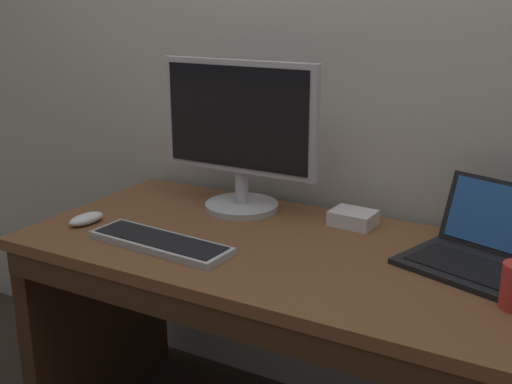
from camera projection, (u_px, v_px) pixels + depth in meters
name	position (u px, v px, depth m)	size (l,w,h in m)	color
back_wall	(355.00, 17.00, 1.90)	(4.25, 0.04, 2.65)	beige
desk	(289.00, 323.00, 1.80)	(1.52, 0.71, 0.73)	brown
laptop_black	(481.00, 252.00, 1.60)	(0.41, 0.38, 0.20)	black
external_monitor	(239.00, 134.00, 1.96)	(0.53, 0.23, 0.48)	#B7B7BC
wired_keyboard	(160.00, 243.00, 1.74)	(0.43, 0.16, 0.02)	#BCBCC1
computer_mouse	(86.00, 219.00, 1.91)	(0.06, 0.12, 0.03)	white
external_drive_box	(353.00, 218.00, 1.89)	(0.13, 0.10, 0.04)	silver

